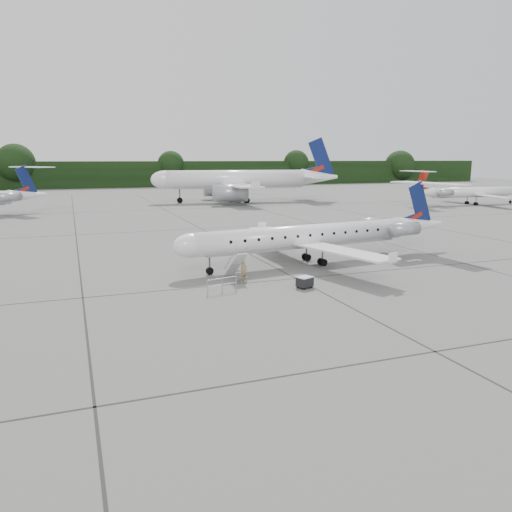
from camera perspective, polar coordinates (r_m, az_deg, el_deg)
name	(u,v)px	position (r m, az deg, el deg)	size (l,w,h in m)	color
ground	(369,282)	(37.17, 12.74, -2.91)	(320.00, 320.00, 0.00)	slate
treeline	(137,174)	(161.43, -13.45, 9.07)	(260.00, 4.00, 8.00)	black
main_regional_jet	(306,225)	(42.11, 5.71, 3.55)	(26.02, 18.73, 6.67)	white
airstair	(236,265)	(37.00, -2.34, -1.05)	(0.85, 2.33, 2.09)	white
passenger	(244,271)	(35.88, -1.44, -1.76)	(0.61, 0.40, 1.68)	olive
safety_railing	(222,286)	(33.31, -3.89, -3.40)	(2.20, 0.08, 1.00)	#92969A
baggage_cart	(305,282)	(34.65, 5.59, -2.97)	(1.00, 0.81, 0.86)	black
bg_narrowbody	(235,170)	(102.86, -2.37, 9.78)	(36.13, 26.01, 12.97)	white
bg_regional_right	(477,187)	(106.26, 23.90, 7.20)	(25.53, 18.38, 6.70)	white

